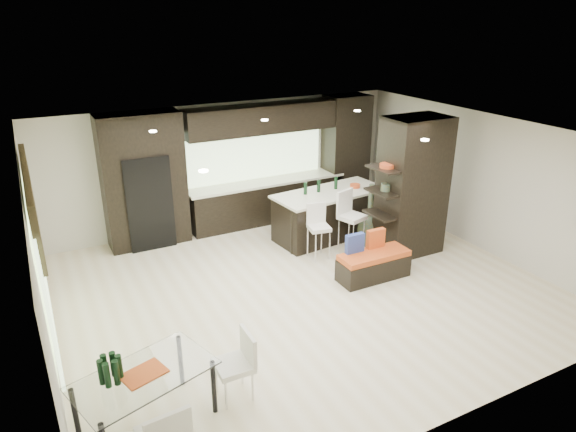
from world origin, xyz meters
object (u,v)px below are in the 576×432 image
bench (373,265)px  chair_end (234,370)px  stool_mid (351,228)px  dining_table (147,401)px  stool_left (319,237)px  kitchen_island (329,214)px  floor_vase (370,215)px  stool_right (380,224)px

bench → chair_end: (-3.37, -1.71, 0.16)m
stool_mid → dining_table: size_ratio=0.66×
stool_mid → dining_table: stool_mid is taller
bench → dining_table: size_ratio=0.86×
stool_left → dining_table: stool_left is taller
stool_mid → bench: stool_mid is taller
bench → stool_mid: bearing=76.3°
kitchen_island → floor_vase: bearing=-64.7°
kitchen_island → floor_vase: size_ratio=1.82×
kitchen_island → chair_end: 5.19m
stool_mid → kitchen_island: bearing=72.4°
stool_right → floor_vase: bearing=-175.5°
stool_left → kitchen_island: bearing=58.3°
stool_left → floor_vase: floor_vase is taller
dining_table → kitchen_island: bearing=20.7°
stool_left → dining_table: 4.91m
stool_left → bench: 1.26m
stool_left → bench: bearing=-58.1°
floor_vase → dining_table: 5.95m
floor_vase → kitchen_island: bearing=121.4°
floor_vase → chair_end: 5.05m
kitchen_island → bench: (-0.28, -1.97, -0.25)m
bench → chair_end: chair_end is taller
bench → stool_left: bearing=111.6°
kitchen_island → chair_end: size_ratio=2.94×
stool_mid → stool_right: stool_mid is taller
kitchen_island → chair_end: bearing=-140.9°
stool_right → dining_table: 6.16m
stool_left → stool_right: bearing=10.7°
stool_right → chair_end: stool_right is taller
stool_left → stool_mid: size_ratio=0.87×
stool_right → dining_table: size_ratio=0.57×
kitchen_island → stool_mid: 0.84m
floor_vase → chair_end: floor_vase is taller
kitchen_island → stool_right: size_ratio=2.77×
chair_end → stool_right: bearing=-55.9°
stool_right → chair_end: size_ratio=1.06×
bench → dining_table: (-4.43, -1.71, 0.11)m
bench → stool_right: bearing=49.1°
stool_right → stool_left: bearing=-170.1°
stool_left → floor_vase: size_ratio=0.66×
dining_table → chair_end: chair_end is taller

